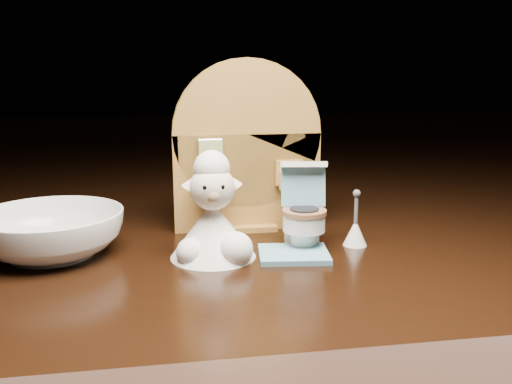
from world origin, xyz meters
The scene contains 6 objects.
backdrop_panel centered at (0.00, 0.06, 0.07)m, with size 0.13×0.05×0.15m.
toy_toilet centered at (0.04, 0.01, 0.03)m, with size 0.04×0.05×0.07m.
bath_mat centered at (0.02, -0.02, 0.00)m, with size 0.05×0.04×0.00m, color #6098AC.
toilet_brush centered at (0.08, 0.00, 0.01)m, with size 0.02×0.02×0.05m.
plush_lamb centered at (-0.04, -0.01, 0.03)m, with size 0.07×0.07×0.09m.
ceramic_bowl centered at (-0.16, 0.02, 0.02)m, with size 0.11×0.11×0.04m, color white.
Camera 1 is at (-0.07, -0.43, 0.15)m, focal length 40.00 mm.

